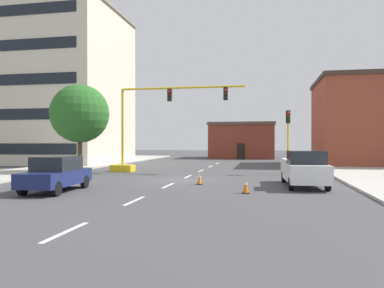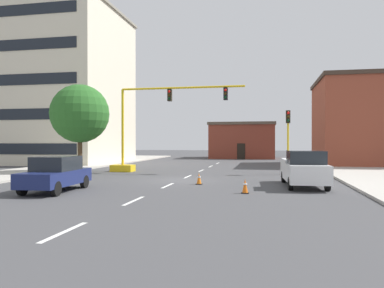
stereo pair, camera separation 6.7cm
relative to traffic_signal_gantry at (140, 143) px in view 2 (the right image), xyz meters
name	(u,v)px [view 2 (the right image)]	position (x,y,z in m)	size (l,w,h in m)	color
ground_plane	(180,180)	(4.67, -5.81, -2.35)	(160.00, 160.00, 0.00)	#424244
sidewalk_left	(62,168)	(-8.24, 2.19, -2.28)	(6.00, 56.00, 0.14)	#B2ADA3
sidewalk_right	(364,172)	(17.58, 2.19, -2.28)	(6.00, 56.00, 0.14)	#B2ADA3
lane_stripe_seg_0	(64,232)	(4.67, -19.81, -2.35)	(0.16, 2.40, 0.01)	silver
lane_stripe_seg_1	(134,201)	(4.67, -14.31, -2.35)	(0.16, 2.40, 0.01)	silver
lane_stripe_seg_2	(168,186)	(4.67, -8.81, -2.35)	(0.16, 2.40, 0.01)	silver
lane_stripe_seg_3	(188,177)	(4.67, -3.31, -2.35)	(0.16, 2.40, 0.01)	silver
lane_stripe_seg_4	(201,171)	(4.67, 2.19, -2.35)	(0.16, 2.40, 0.01)	silver
lane_stripe_seg_5	(211,166)	(4.67, 7.69, -2.35)	(0.16, 2.40, 0.01)	silver
lane_stripe_seg_6	(218,163)	(4.67, 13.19, -2.35)	(0.16, 2.40, 0.01)	silver
building_tall_left	(65,87)	(-13.06, 11.07, 6.46)	(12.96, 13.90, 17.60)	beige
building_brick_center	(243,140)	(6.64, 27.16, 0.27)	(9.48, 8.35, 5.22)	brown
building_row_right	(376,122)	(21.25, 12.93, 2.18)	(11.88, 11.07, 9.05)	brown
traffic_signal_gantry	(140,143)	(0.00, 0.00, 0.00)	(10.87, 1.20, 6.83)	yellow
traffic_light_pole_right	(288,127)	(11.68, -0.17, 1.18)	(0.32, 0.47, 4.80)	yellow
tree_left_near	(80,114)	(-4.25, -2.00, 2.30)	(4.57, 4.57, 6.95)	#4C3823
pickup_truck_white	(304,169)	(12.11, -7.74, -1.38)	(2.28, 5.50, 1.99)	white
sedan_navy_near_left	(56,174)	(-0.15, -12.23, -1.46)	(2.11, 4.60, 1.74)	navy
traffic_cone_roadside_a	(199,179)	(6.29, -7.88, -2.02)	(0.36, 0.36, 0.67)	black
traffic_cone_roadside_b	(245,186)	(9.11, -11.15, -2.00)	(0.36, 0.36, 0.71)	black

